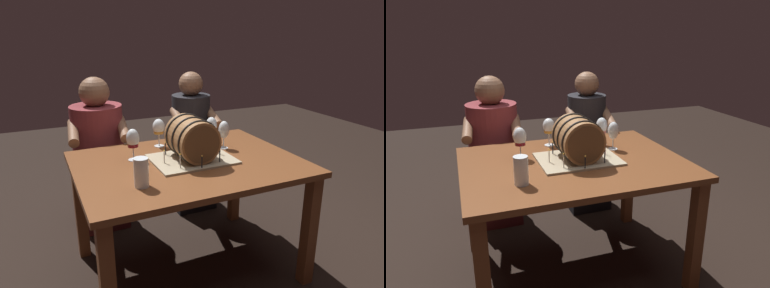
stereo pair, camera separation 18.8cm
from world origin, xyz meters
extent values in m
plane|color=black|center=(0.00, 0.00, 0.00)|extent=(8.00, 8.00, 0.00)
cube|color=brown|center=(0.00, 0.00, 0.72)|extent=(1.30, 0.97, 0.03)
cube|color=brown|center=(0.59, -0.42, 0.35)|extent=(0.07, 0.07, 0.70)
cube|color=brown|center=(-0.59, 0.42, 0.35)|extent=(0.07, 0.07, 0.70)
cube|color=brown|center=(0.59, 0.42, 0.35)|extent=(0.07, 0.07, 0.70)
cube|color=tan|center=(0.03, 0.01, 0.74)|extent=(0.47, 0.36, 0.01)
cylinder|color=olive|center=(0.03, 0.01, 0.87)|extent=(0.25, 0.27, 0.25)
cylinder|color=brown|center=(0.03, -0.13, 0.87)|extent=(0.22, 0.00, 0.22)
cylinder|color=brown|center=(0.03, 0.15, 0.87)|extent=(0.22, 0.00, 0.22)
torus|color=black|center=(0.03, -0.08, 0.87)|extent=(0.26, 0.01, 0.26)
torus|color=black|center=(0.03, 0.01, 0.87)|extent=(0.26, 0.01, 0.26)
torus|color=black|center=(0.03, 0.10, 0.87)|extent=(0.26, 0.01, 0.26)
cylinder|color=#D64C47|center=(0.21, 0.02, 0.78)|extent=(0.01, 0.01, 0.07)
sphere|color=#F9C64C|center=(0.21, 0.02, 0.83)|extent=(0.01, 0.01, 0.01)
cylinder|color=#D64C47|center=(0.16, 0.13, 0.78)|extent=(0.01, 0.01, 0.06)
sphere|color=#F9C64C|center=(0.16, 0.13, 0.81)|extent=(0.01, 0.01, 0.01)
cylinder|color=#EAD666|center=(0.02, 0.18, 0.78)|extent=(0.01, 0.01, 0.06)
sphere|color=#F9C64C|center=(0.02, 0.18, 0.81)|extent=(0.01, 0.01, 0.01)
cylinder|color=black|center=(-0.09, 0.13, 0.78)|extent=(0.01, 0.01, 0.07)
sphere|color=#F9C64C|center=(-0.09, 0.13, 0.82)|extent=(0.01, 0.01, 0.01)
cylinder|color=silver|center=(-0.15, 0.00, 0.78)|extent=(0.01, 0.01, 0.07)
sphere|color=#F9C64C|center=(-0.15, 0.00, 0.82)|extent=(0.01, 0.01, 0.01)
cylinder|color=silver|center=(-0.10, -0.11, 0.78)|extent=(0.01, 0.01, 0.07)
sphere|color=#F9C64C|center=(-0.10, -0.11, 0.83)|extent=(0.01, 0.01, 0.01)
cylinder|color=black|center=(0.02, -0.16, 0.78)|extent=(0.01, 0.01, 0.06)
sphere|color=#F9C64C|center=(0.02, -0.16, 0.82)|extent=(0.01, 0.01, 0.01)
cylinder|color=black|center=(0.15, -0.11, 0.79)|extent=(0.01, 0.01, 0.08)
sphere|color=#F9C64C|center=(0.15, -0.11, 0.83)|extent=(0.01, 0.01, 0.01)
cylinder|color=white|center=(-0.28, 0.15, 0.74)|extent=(0.07, 0.07, 0.00)
cylinder|color=white|center=(-0.28, 0.15, 0.78)|extent=(0.01, 0.01, 0.08)
ellipsoid|color=white|center=(-0.28, 0.15, 0.87)|extent=(0.08, 0.08, 0.11)
cylinder|color=maroon|center=(-0.28, 0.15, 0.83)|extent=(0.06, 0.06, 0.03)
cylinder|color=white|center=(-0.06, 0.34, 0.74)|extent=(0.07, 0.07, 0.00)
cylinder|color=white|center=(-0.06, 0.34, 0.78)|extent=(0.01, 0.01, 0.08)
ellipsoid|color=white|center=(-0.06, 0.34, 0.87)|extent=(0.08, 0.08, 0.10)
cylinder|color=#C6842D|center=(-0.06, 0.34, 0.84)|extent=(0.06, 0.06, 0.04)
cylinder|color=white|center=(0.28, 0.23, 0.74)|extent=(0.07, 0.07, 0.00)
cylinder|color=white|center=(0.28, 0.23, 0.78)|extent=(0.01, 0.01, 0.08)
ellipsoid|color=white|center=(0.28, 0.23, 0.87)|extent=(0.07, 0.07, 0.11)
cylinder|color=pink|center=(0.28, 0.23, 0.84)|extent=(0.06, 0.06, 0.04)
cylinder|color=white|center=(0.31, 0.12, 0.74)|extent=(0.06, 0.06, 0.00)
cylinder|color=white|center=(0.31, 0.12, 0.77)|extent=(0.01, 0.01, 0.07)
ellipsoid|color=white|center=(0.31, 0.12, 0.86)|extent=(0.07, 0.07, 0.11)
cylinder|color=white|center=(-0.35, -0.23, 0.81)|extent=(0.07, 0.07, 0.15)
cylinder|color=#C6842D|center=(-0.35, -0.23, 0.80)|extent=(0.07, 0.07, 0.12)
cylinder|color=white|center=(-0.35, -0.23, 0.86)|extent=(0.07, 0.07, 0.01)
cube|color=#4C1B1E|center=(-0.38, 0.79, 0.23)|extent=(0.34, 0.32, 0.45)
cylinder|color=maroon|center=(-0.38, 0.79, 0.70)|extent=(0.41, 0.41, 0.50)
sphere|color=brown|center=(-0.38, 0.79, 1.05)|extent=(0.22, 0.22, 0.22)
cylinder|color=brown|center=(-0.23, 0.63, 0.80)|extent=(0.10, 0.31, 0.14)
cylinder|color=brown|center=(-0.56, 0.67, 0.80)|extent=(0.10, 0.31, 0.14)
cube|color=black|center=(0.38, 0.79, 0.23)|extent=(0.34, 0.32, 0.45)
cylinder|color=#232328|center=(0.38, 0.79, 0.71)|extent=(0.35, 0.35, 0.52)
sphere|color=brown|center=(0.38, 0.79, 1.06)|extent=(0.20, 0.20, 0.20)
cylinder|color=brown|center=(0.50, 0.63, 0.82)|extent=(0.11, 0.31, 0.14)
cylinder|color=brown|center=(0.22, 0.67, 0.82)|extent=(0.11, 0.31, 0.14)
camera|label=1|loc=(-0.81, -1.81, 1.48)|focal=33.61mm
camera|label=2|loc=(-0.63, -1.89, 1.48)|focal=33.61mm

